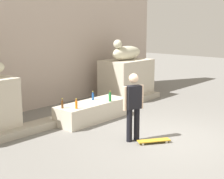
{
  "coord_description": "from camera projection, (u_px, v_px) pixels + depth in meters",
  "views": [
    {
      "loc": [
        -6.73,
        -4.24,
        2.83
      ],
      "look_at": [
        -0.24,
        1.51,
        1.1
      ],
      "focal_mm": 53.27,
      "sensor_mm": 36.0,
      "label": 1
    }
  ],
  "objects": [
    {
      "name": "skater",
      "position": [
        133.0,
        104.0,
        7.97
      ],
      "size": [
        0.5,
        0.33,
        1.67
      ],
      "rotation": [
        0.0,
        0.0,
        2.71
      ],
      "color": "black",
      "rests_on": "ground_plane"
    },
    {
      "name": "ledge_block",
      "position": [
        92.0,
        111.0,
        9.83
      ],
      "size": [
        2.34,
        0.83,
        0.55
      ],
      "primitive_type": "cube",
      "color": "beige",
      "rests_on": "ground_plane"
    },
    {
      "name": "bottle_blue",
      "position": [
        93.0,
        96.0,
        10.03
      ],
      "size": [
        0.07,
        0.07,
        0.28
      ],
      "color": "#194C99",
      "rests_on": "ledge_block"
    },
    {
      "name": "facade_wall",
      "position": [
        35.0,
        30.0,
        11.09
      ],
      "size": [
        11.92,
        0.6,
        5.21
      ],
      "primitive_type": "cube",
      "color": "#C1AEA2",
      "rests_on": "ground_plane"
    },
    {
      "name": "ground_plane",
      "position": [
        164.0,
        139.0,
        8.25
      ],
      "size": [
        40.0,
        40.0,
        0.0
      ],
      "primitive_type": "plane",
      "color": "slate"
    },
    {
      "name": "bottle_brown",
      "position": [
        62.0,
        104.0,
        9.06
      ],
      "size": [
        0.06,
        0.06,
        0.27
      ],
      "color": "#593314",
      "rests_on": "ledge_block"
    },
    {
      "name": "skateboard",
      "position": [
        154.0,
        141.0,
        7.98
      ],
      "size": [
        0.77,
        0.61,
        0.08
      ],
      "rotation": [
        0.0,
        0.0,
        2.55
      ],
      "color": "gold",
      "rests_on": "ground_plane"
    },
    {
      "name": "stair_step",
      "position": [
        81.0,
        114.0,
        10.17
      ],
      "size": [
        7.88,
        0.5,
        0.21
      ],
      "primitive_type": "cube",
      "color": "#A9A08F",
      "rests_on": "ground_plane"
    },
    {
      "name": "bottle_green",
      "position": [
        110.0,
        97.0,
        9.85
      ],
      "size": [
        0.08,
        0.08,
        0.32
      ],
      "color": "#1E722D",
      "rests_on": "ledge_block"
    },
    {
      "name": "pedestal_right",
      "position": [
        126.0,
        79.0,
        12.67
      ],
      "size": [
        1.89,
        1.28,
        1.48
      ],
      "primitive_type": "cube",
      "color": "beige",
      "rests_on": "ground_plane"
    },
    {
      "name": "statue_reclining_right",
      "position": [
        126.0,
        52.0,
        12.45
      ],
      "size": [
        1.63,
        0.65,
        0.78
      ],
      "rotation": [
        0.0,
        0.0,
        3.2
      ],
      "color": "beige",
      "rests_on": "pedestal_right"
    },
    {
      "name": "bottle_orange",
      "position": [
        76.0,
        104.0,
        9.03
      ],
      "size": [
        0.07,
        0.07,
        0.28
      ],
      "color": "orange",
      "rests_on": "ledge_block"
    }
  ]
}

